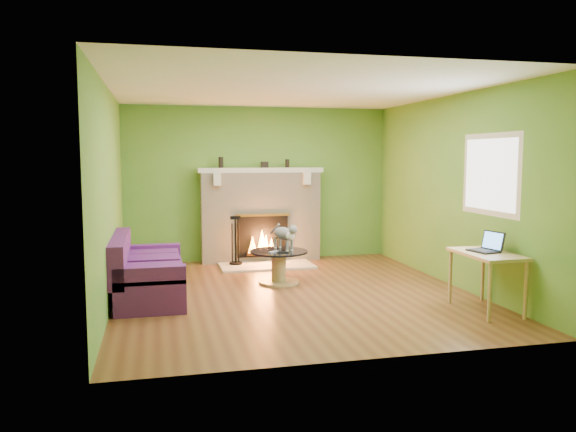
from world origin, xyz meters
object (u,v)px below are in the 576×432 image
Objects in this scene: sofa at (146,274)px; cat at (283,236)px; coffee_table at (279,264)px; desk at (487,260)px.

cat reaches higher than sofa.
sofa is at bearing 174.26° from cat.
cat is at bearing 32.01° from coffee_table.
desk is (2.01, -1.93, 0.33)m from coffee_table.
sofa reaches higher than desk.
sofa is 1.85m from coffee_table.
coffee_table is 0.88× the size of desk.
desk is 1.49× the size of cat.
desk reaches higher than coffee_table.
cat is (0.08, 0.05, 0.39)m from coffee_table.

